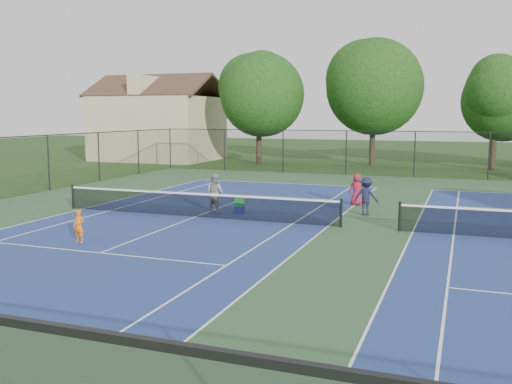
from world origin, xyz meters
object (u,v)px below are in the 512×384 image
(tree_back_c, at_px, (496,95))
(ball_crate, at_px, (239,210))
(tree_back_a, at_px, (259,90))
(instructor, at_px, (215,193))
(child_player, at_px, (79,226))
(ball_hopper, at_px, (239,201))
(bystander_b, at_px, (366,196))
(tree_back_b, at_px, (374,82))
(clapboard_house, at_px, (158,125))
(bystander_c, at_px, (357,189))

(tree_back_c, bearing_deg, ball_crate, -114.26)
(tree_back_a, bearing_deg, tree_back_c, 3.18)
(tree_back_c, height_order, instructor, tree_back_c)
(child_player, xyz_separation_m, ball_crate, (2.87, 6.79, -0.37))
(tree_back_a, distance_m, ball_hopper, 24.41)
(tree_back_a, height_order, bystander_b, tree_back_a)
(tree_back_b, bearing_deg, clapboard_house, -176.99)
(bystander_b, height_order, ball_crate, bystander_b)
(bystander_b, bearing_deg, bystander_c, -65.33)
(ball_crate, distance_m, ball_hopper, 0.35)
(tree_back_a, height_order, tree_back_b, tree_back_b)
(ball_crate, bearing_deg, clapboard_house, 126.34)
(child_player, distance_m, bystander_c, 12.81)
(tree_back_c, bearing_deg, clapboard_house, -180.00)
(instructor, relative_size, bystander_c, 1.14)
(child_player, bearing_deg, tree_back_a, 100.48)
(ball_crate, bearing_deg, tree_back_b, 86.19)
(bystander_b, relative_size, ball_crate, 4.02)
(child_player, xyz_separation_m, bystander_b, (7.89, 8.24, 0.25))
(bystander_c, bearing_deg, child_player, 44.35)
(child_player, relative_size, ball_hopper, 2.82)
(tree_back_c, relative_size, ball_crate, 21.47)
(bystander_b, bearing_deg, clapboard_house, -38.73)
(tree_back_c, relative_size, ball_hopper, 22.03)
(child_player, height_order, bystander_b, bystander_b)
(tree_back_c, bearing_deg, ball_hopper, -114.26)
(tree_back_b, distance_m, child_player, 32.29)
(tree_back_b, xyz_separation_m, instructor, (-2.67, -24.80, -5.76))
(tree_back_c, relative_size, bystander_b, 5.34)
(tree_back_c, distance_m, instructor, 26.91)
(tree_back_b, distance_m, clapboard_house, 19.35)
(tree_back_b, bearing_deg, child_player, -98.17)
(tree_back_c, height_order, ball_hopper, tree_back_c)
(tree_back_a, height_order, instructor, tree_back_a)
(tree_back_a, distance_m, tree_back_b, 9.24)
(child_player, xyz_separation_m, bystander_c, (7.06, 10.69, 0.19))
(bystander_c, distance_m, ball_hopper, 5.73)
(tree_back_b, distance_m, tree_back_c, 9.12)
(child_player, distance_m, instructor, 6.85)
(tree_back_c, bearing_deg, tree_back_b, 173.66)
(instructor, relative_size, ball_crate, 4.28)
(child_player, height_order, ball_hopper, child_player)
(bystander_c, height_order, ball_hopper, bystander_c)
(tree_back_c, relative_size, child_player, 7.82)
(ball_crate, bearing_deg, instructor, -169.49)
(tree_back_c, height_order, ball_crate, tree_back_c)
(tree_back_c, relative_size, clapboard_house, 0.78)
(tree_back_c, xyz_separation_m, instructor, (-11.67, -23.80, -4.64))
(bystander_c, bearing_deg, bystander_b, 96.51)
(child_player, bearing_deg, instructor, 76.23)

